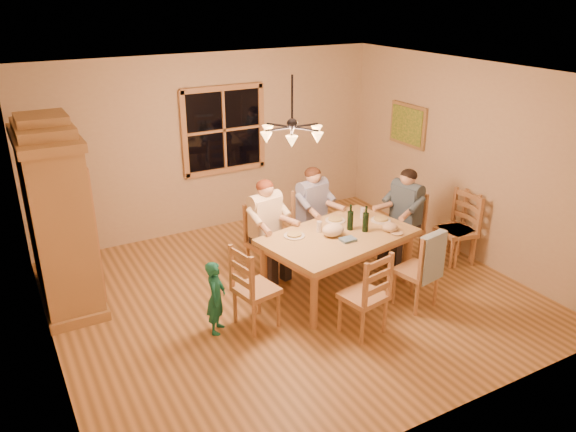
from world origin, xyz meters
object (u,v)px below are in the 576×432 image
chair_near_right (415,282)px  adult_slate_man (406,204)px  chandelier (292,132)px  armoire (59,221)px  chair_far_right (312,238)px  child (216,297)px  chair_far_left (267,254)px  chair_spare_back (456,241)px  wine_bottle_a (350,217)px  chair_end_right (403,240)px  wine_bottle_b (366,219)px  chair_spare_front (454,240)px  chair_near_left (363,308)px  dining_table (338,242)px  chair_end_left (256,301)px  adult_plaid_man (313,202)px  adult_woman (266,217)px

chair_near_right → adult_slate_man: (0.64, 1.00, 0.54)m
chandelier → armoire: (-2.42, 1.20, -1.02)m
chair_far_right → child: chair_far_right is taller
chair_far_left → chair_spare_back: 2.64m
chandelier → child: bearing=-165.8°
child → chair_spare_back: size_ratio=0.86×
wine_bottle_a → adult_slate_man: bearing=10.0°
chair_spare_back → chair_end_right: bearing=72.2°
wine_bottle_b → chair_spare_front: bearing=-0.9°
chair_near_right → chair_spare_back: (1.26, 0.61, 0.00)m
chair_near_left → wine_bottle_a: size_ratio=3.00×
dining_table → wine_bottle_b: bearing=-13.2°
armoire → chair_near_left: size_ratio=2.32×
adult_slate_man → chair_end_left: bearing=90.0°
chair_near_left → chair_near_right: bearing=0.0°
armoire → adult_plaid_man: armoire is taller
chair_end_right → chair_spare_front: bearing=-129.3°
dining_table → wine_bottle_a: size_ratio=6.07×
chair_far_left → chair_near_right: (1.22, -1.52, 0.00)m
adult_woman → chair_end_left: bearing=46.7°
chair_near_right → adult_plaid_man: size_ratio=1.13×
armoire → adult_woman: armoire is taller
chair_end_left → adult_woman: bearing=136.7°
adult_slate_man → wine_bottle_a: size_ratio=2.65×
chair_far_left → chair_spare_back: same height
wine_bottle_a → adult_plaid_man: bearing=91.1°
child → wine_bottle_b: bearing=-52.0°
dining_table → chair_near_left: 1.04m
dining_table → chair_near_right: size_ratio=2.02×
wine_bottle_b → chair_near_right: bearing=-68.5°
chair_far_left → adult_woman: bearing=169.2°
dining_table → adult_slate_man: size_ratio=2.29×
chair_end_left → chair_end_right: (2.49, 0.47, 0.00)m
chandelier → child: size_ratio=0.90×
chair_end_left → wine_bottle_b: (1.59, 0.16, 0.62)m
chandelier → chair_near_right: (1.19, -0.91, -1.77)m
chair_spare_front → chandelier: bearing=76.2°
chair_end_right → wine_bottle_b: (-0.91, -0.32, 0.62)m
chandelier → armoire: 2.89m
chair_spare_back → adult_plaid_man: bearing=71.6°
adult_plaid_man → wine_bottle_a: (0.02, -0.86, 0.08)m
adult_slate_man → child: bearing=86.5°
chair_far_right → chair_end_right: same height
chair_far_left → chair_end_left: same height
chair_near_left → chair_near_right: same height
chair_far_right → adult_slate_man: (1.06, -0.68, 0.54)m
chandelier → chair_end_right: chandelier is taller
chair_far_right → wine_bottle_a: wine_bottle_a is taller
chair_near_right → child: 2.38m
armoire → chair_near_right: 4.25m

